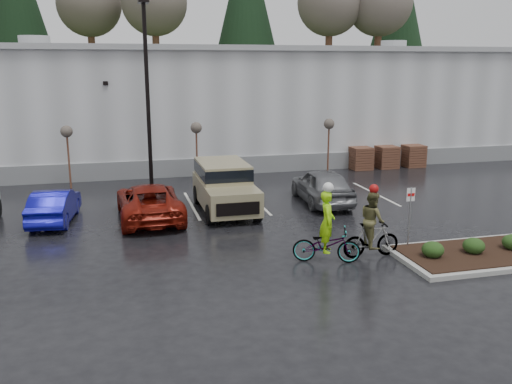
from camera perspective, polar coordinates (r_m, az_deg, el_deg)
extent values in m
plane|color=black|center=(17.54, 5.02, -7.36)|extent=(120.00, 120.00, 0.00)
cube|color=#A9ACAE|center=(37.95, -6.04, 9.22)|extent=(60.00, 15.00, 7.00)
cube|color=slate|center=(30.93, -3.84, 2.73)|extent=(60.00, 0.12, 1.00)
cube|color=#999B9E|center=(37.86, -6.18, 14.59)|extent=(60.50, 15.50, 0.30)
cube|color=#283E1A|center=(60.78, -9.29, 10.18)|extent=(80.00, 25.00, 6.00)
cylinder|color=black|center=(27.54, -11.33, 9.59)|extent=(0.20, 0.20, 9.00)
cube|color=black|center=(27.64, -11.78, 19.14)|extent=(0.50, 1.00, 0.25)
cylinder|color=#553122|center=(28.95, -19.09, 3.10)|extent=(0.10, 0.10, 2.80)
sphere|color=#4B443C|center=(28.74, -19.32, 6.04)|extent=(0.60, 0.60, 0.60)
cylinder|color=#553122|center=(29.13, -6.24, 3.81)|extent=(0.10, 0.10, 2.80)
sphere|color=#4B443C|center=(28.92, -6.32, 6.75)|extent=(0.60, 0.60, 0.60)
cylinder|color=#553122|center=(31.07, 7.62, 4.37)|extent=(0.10, 0.10, 2.80)
sphere|color=#4B443C|center=(30.87, 7.70, 7.12)|extent=(0.60, 0.60, 0.60)
cube|color=#553122|center=(33.08, 10.96, 3.52)|extent=(1.20, 1.20, 1.35)
cube|color=#553122|center=(33.84, 13.57, 3.60)|extent=(1.20, 1.20, 1.35)
cube|color=#553122|center=(34.71, 16.21, 3.68)|extent=(1.20, 1.20, 1.35)
cube|color=gray|center=(20.08, 25.34, -5.71)|extent=(8.00, 3.00, 0.15)
cube|color=black|center=(20.05, 25.37, -5.45)|extent=(7.60, 2.60, 0.04)
ellipsoid|color=black|center=(18.25, 18.12, -5.79)|extent=(0.70, 0.70, 0.52)
ellipsoid|color=black|center=(19.07, 21.95, -5.28)|extent=(0.70, 0.70, 0.52)
cylinder|color=gray|center=(18.92, 15.83, -2.77)|extent=(0.05, 0.05, 2.20)
cube|color=white|center=(18.70, 15.99, -0.27)|extent=(0.30, 0.02, 0.45)
cube|color=red|center=(18.70, 16.01, -0.28)|extent=(0.26, 0.02, 0.10)
imported|color=#0D0D90|center=(23.06, -20.45, -1.35)|extent=(1.82, 4.18, 1.34)
imported|color=maroon|center=(22.43, -11.18, -0.99)|extent=(2.60, 5.33, 1.46)
imported|color=slate|center=(24.71, 6.96, 0.67)|extent=(2.15, 4.82, 1.61)
imported|color=#3F3F44|center=(17.46, 7.43, -5.55)|extent=(2.28, 1.44, 1.13)
imported|color=#91E50C|center=(17.23, 7.51, -3.12)|extent=(0.69, 0.84, 1.98)
sphere|color=silver|center=(16.95, 7.62, 0.48)|extent=(0.33, 0.33, 0.33)
imported|color=#3F3F44|center=(18.14, 12.04, -4.94)|extent=(1.89, 0.58, 1.18)
imported|color=brown|center=(17.93, 12.14, -2.85)|extent=(0.51, 0.91, 1.85)
sphere|color=#990C0C|center=(17.68, 12.30, 0.33)|extent=(0.31, 0.31, 0.31)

